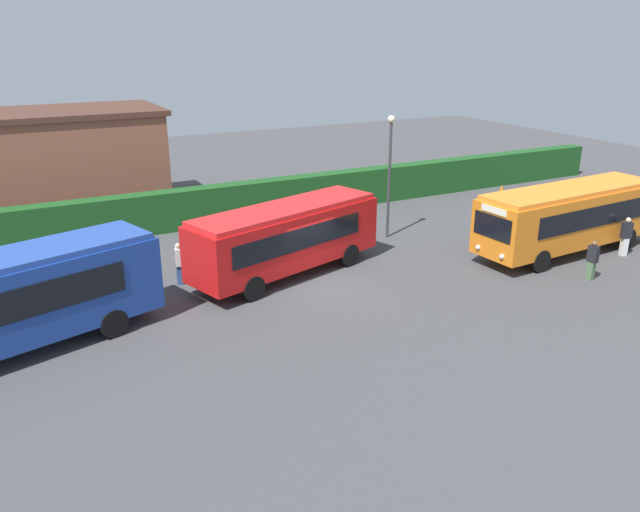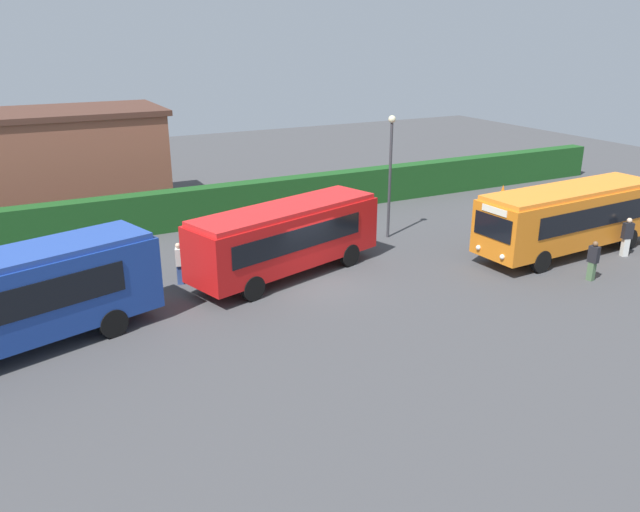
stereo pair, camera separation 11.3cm
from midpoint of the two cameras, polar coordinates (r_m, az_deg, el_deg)
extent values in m
plane|color=#424244|center=(25.96, -0.25, -2.49)|extent=(81.13, 81.13, 0.00)
cube|color=black|center=(23.62, -15.51, 0.00)|extent=(0.61, 1.90, 1.07)
cube|color=silver|center=(23.38, -15.69, 1.83)|extent=(0.42, 1.28, 0.28)
cylinder|color=black|center=(24.36, -20.45, -4.07)|extent=(1.04, 0.56, 1.00)
cylinder|color=black|center=(22.50, -18.08, -5.77)|extent=(1.04, 0.56, 1.00)
sphere|color=silver|center=(24.60, -15.99, -2.32)|extent=(0.22, 0.22, 0.22)
sphere|color=silver|center=(23.52, -14.41, -3.20)|extent=(0.22, 0.22, 0.22)
cube|color=red|center=(26.33, -2.95, 1.71)|extent=(9.07, 4.85, 2.27)
cube|color=red|center=(25.97, -2.99, 4.30)|extent=(8.76, 4.59, 0.20)
cube|color=black|center=(26.95, -5.16, 2.69)|extent=(6.54, 2.02, 0.91)
cube|color=black|center=(25.19, -1.63, 1.54)|extent=(6.54, 2.02, 0.91)
cube|color=black|center=(29.20, 3.52, 4.08)|extent=(0.61, 1.91, 0.95)
cube|color=silver|center=(29.02, 3.55, 5.37)|extent=(0.42, 1.28, 0.28)
cylinder|color=black|center=(29.21, -0.36, 1.13)|extent=(1.04, 0.56, 1.00)
cylinder|color=black|center=(27.75, 2.81, 0.09)|extent=(1.04, 0.56, 1.00)
cylinder|color=black|center=(25.97, -9.01, -1.54)|extent=(1.04, 0.56, 1.00)
cylinder|color=black|center=(24.31, -5.96, -2.91)|extent=(1.04, 0.56, 1.00)
sphere|color=silver|center=(29.94, 2.56, 2.38)|extent=(0.22, 0.22, 0.22)
sphere|color=silver|center=(29.09, 4.46, 1.82)|extent=(0.22, 0.22, 0.22)
cube|color=orange|center=(31.18, 21.70, 3.29)|extent=(9.79, 3.09, 2.37)
cube|color=orange|center=(30.88, 22.00, 5.58)|extent=(9.49, 2.87, 0.20)
cube|color=black|center=(30.62, 23.98, 3.25)|extent=(7.53, 0.47, 0.95)
cube|color=black|center=(32.11, 20.31, 4.44)|extent=(7.53, 0.47, 0.95)
cube|color=black|center=(27.53, 15.48, 2.55)|extent=(0.16, 2.09, 1.00)
cube|color=silver|center=(27.34, 15.62, 3.99)|extent=(0.12, 1.40, 0.28)
cylinder|color=black|center=(28.59, 19.47, -0.46)|extent=(1.01, 0.34, 1.00)
cylinder|color=black|center=(30.04, 16.11, 0.86)|extent=(1.01, 0.34, 1.00)
cylinder|color=black|center=(33.26, 26.21, 1.38)|extent=(1.01, 0.34, 1.00)
cylinder|color=black|center=(34.51, 23.03, 2.46)|extent=(1.01, 0.34, 1.00)
sphere|color=silver|center=(27.41, 16.28, -0.07)|extent=(0.22, 0.22, 0.22)
sphere|color=silver|center=(28.32, 14.25, 0.75)|extent=(0.22, 0.22, 0.22)
cube|color=#334C8C|center=(26.40, -12.41, -1.63)|extent=(0.31, 0.33, 0.82)
cube|color=silver|center=(26.13, -12.53, -0.06)|extent=(0.38, 0.47, 0.72)
sphere|color=beige|center=(25.98, -12.61, 0.92)|extent=(0.23, 0.23, 0.23)
cube|color=#4C6B47|center=(28.50, 23.44, -1.27)|extent=(0.28, 0.29, 0.79)
cube|color=black|center=(28.26, 23.64, 0.14)|extent=(0.32, 0.44, 0.69)
sphere|color=brown|center=(28.12, 23.77, 1.02)|extent=(0.22, 0.22, 0.22)
cube|color=silver|center=(32.21, 25.96, 0.72)|extent=(0.35, 0.31, 0.85)
cube|color=black|center=(31.98, 26.17, 2.07)|extent=(0.51, 0.38, 0.74)
sphere|color=beige|center=(31.86, 26.31, 2.90)|extent=(0.23, 0.23, 0.23)
cube|color=#194A1B|center=(34.46, -7.95, 4.77)|extent=(52.57, 1.04, 2.07)
cube|color=brown|center=(38.10, -23.94, 7.35)|extent=(12.95, 6.19, 5.49)
cube|color=#4C2D23|center=(37.67, -24.55, 11.63)|extent=(13.47, 6.44, 0.30)
cone|color=orange|center=(41.90, 16.30, 5.80)|extent=(0.36, 0.36, 0.60)
cylinder|color=#38383D|center=(31.21, 6.43, 6.69)|extent=(0.14, 0.14, 5.68)
sphere|color=beige|center=(30.68, 6.65, 12.20)|extent=(0.36, 0.36, 0.36)
camera|label=1|loc=(0.06, -89.87, 0.05)|focal=35.36mm
camera|label=2|loc=(0.06, 90.13, -0.05)|focal=35.36mm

